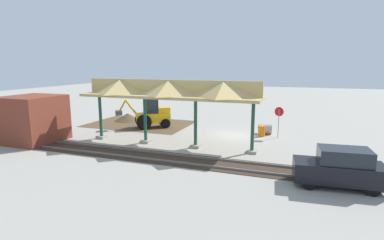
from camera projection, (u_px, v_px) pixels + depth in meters
The scene contains 11 objects.
ground_plane at pixel (235, 135), 25.62m from camera, with size 120.00×120.00×0.00m, color #9E998E.
dirt_work_zone at pixel (140, 124), 30.64m from camera, with size 10.19×7.00×0.01m, color brown.
platform_canopy at pixel (169, 90), 21.86m from camera, with size 13.50×3.20×4.90m.
rail_tracks at pixel (209, 163), 18.36m from camera, with size 60.00×2.58×0.15m.
stop_sign at pixel (279, 116), 24.48m from camera, with size 0.73×0.26×2.57m.
backhoe at pixel (151, 114), 28.65m from camera, with size 4.76×3.93×2.82m.
dirt_mound at pixel (128, 121), 32.36m from camera, with size 5.79×5.79×1.62m, color brown.
concrete_pipe at pixel (265, 129), 26.12m from camera, with size 1.25×1.07×0.89m.
brick_utility_building at pixel (34, 119), 23.35m from camera, with size 3.73×4.00×3.60m, color brown.
distant_parked_car at pixel (340, 168), 14.67m from camera, with size 4.33×2.10×1.98m.
traffic_barrel at pixel (262, 131), 25.25m from camera, with size 0.56×0.56×0.90m, color orange.
Camera 1 is at (-4.98, 24.73, 5.98)m, focal length 28.00 mm.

